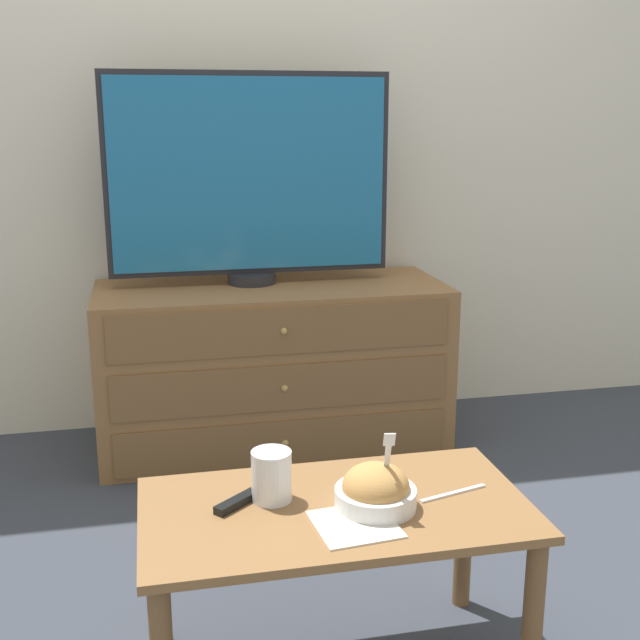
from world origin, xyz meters
TOP-DOWN VIEW (x-y plane):
  - ground_plane at (0.00, 0.00)m, footprint 12.00×12.00m
  - wall_back at (0.00, 0.03)m, footprint 12.00×0.05m
  - dresser at (0.04, -0.29)m, footprint 1.29×0.54m
  - tv at (-0.02, -0.23)m, footprint 1.04×0.18m
  - coffee_table at (-0.03, -1.64)m, footprint 0.84×0.45m
  - takeout_bowl at (0.05, -1.66)m, footprint 0.18×0.18m
  - drink_cup at (-0.16, -1.58)m, footprint 0.09×0.09m
  - napkin at (-0.01, -1.73)m, footprint 0.18×0.18m
  - knife at (0.24, -1.64)m, footprint 0.17×0.06m
  - remote_control at (-0.22, -1.58)m, footprint 0.13×0.12m

SIDE VIEW (x-z plane):
  - ground_plane at x=0.00m, z-range 0.00..0.00m
  - dresser at x=0.04m, z-range 0.00..0.62m
  - coffee_table at x=-0.03m, z-range 0.14..0.55m
  - napkin at x=-0.01m, z-range 0.42..0.42m
  - knife at x=0.24m, z-range 0.42..0.42m
  - remote_control at x=-0.22m, z-range 0.42..0.43m
  - takeout_bowl at x=0.05m, z-range 0.36..0.55m
  - drink_cup at x=-0.16m, z-range 0.41..0.52m
  - tv at x=-0.02m, z-range 0.62..1.39m
  - wall_back at x=0.00m, z-range 0.00..2.60m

